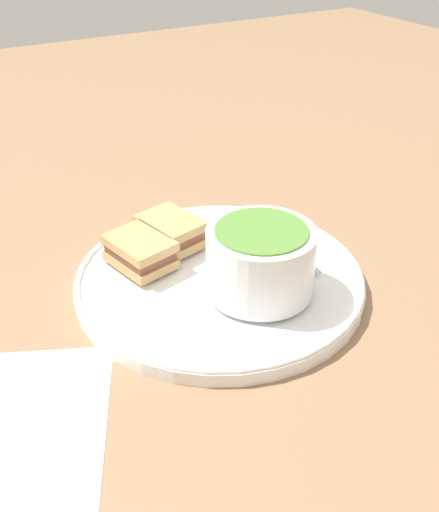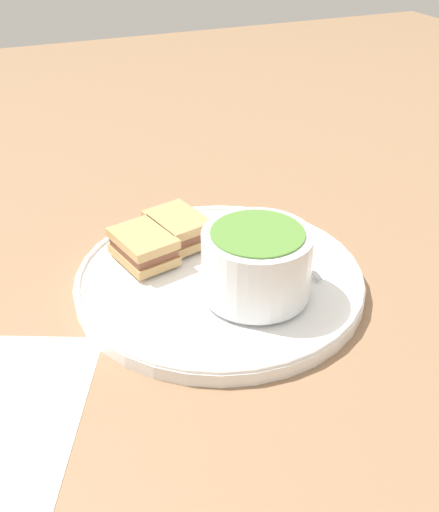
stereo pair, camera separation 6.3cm
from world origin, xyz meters
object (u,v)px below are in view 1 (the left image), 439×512
(soup_bowl, at_px, (260,260))
(spoon, at_px, (280,235))
(sandwich_half_near, at_px, (171,231))
(sandwich_half_far, at_px, (140,251))

(soup_bowl, xyz_separation_m, spoon, (-0.08, 0.08, -0.03))
(sandwich_half_near, xyz_separation_m, sandwich_half_far, (0.02, -0.05, 0.00))
(soup_bowl, relative_size, sandwich_half_near, 1.33)
(sandwich_half_far, bearing_deg, soup_bowl, 39.57)
(sandwich_half_near, distance_m, sandwich_half_far, 0.05)
(soup_bowl, relative_size, sandwich_half_far, 1.34)
(sandwich_half_near, height_order, sandwich_half_far, same)
(soup_bowl, distance_m, sandwich_half_near, 0.13)
(soup_bowl, xyz_separation_m, sandwich_half_far, (-0.10, -0.09, -0.02))
(soup_bowl, distance_m, sandwich_half_far, 0.14)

